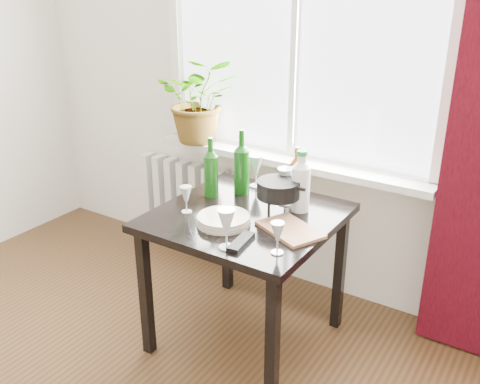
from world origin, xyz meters
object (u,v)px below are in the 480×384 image
Objects in this scene: potted_plant at (199,100)px; bottle_amber at (296,172)px; tv_remote at (241,242)px; cleaning_bottle at (301,180)px; radiator at (191,201)px; wine_bottle_right at (242,162)px; cutting_board at (290,230)px; table at (246,230)px; wine_bottle_left at (211,167)px; plate_stack at (224,220)px; wineglass_back_center at (285,186)px; fondue_pot at (278,196)px; wineglass_front_right at (226,228)px; wineglass_back_left at (256,171)px; wineglass_front_left at (186,199)px; wineglass_far_right at (278,238)px.

bottle_amber is at bearing -17.86° from potted_plant.
cleaning_bottle is at bearing 75.81° from tv_remote.
radiator is 2.24× the size of wine_bottle_right.
cleaning_bottle is at bearing 106.50° from cutting_board.
potted_plant is (-0.71, 0.58, 0.46)m from table.
wine_bottle_left is at bearing -134.88° from wine_bottle_right.
table is at bearing -52.15° from wine_bottle_right.
cleaning_bottle is 0.43m from plate_stack.
wineglass_back_center is 0.11m from fondue_pot.
table is 4.27× the size of wineglass_back_center.
radiator is at bearing 148.54° from wine_bottle_right.
radiator is 2.50× the size of cleaning_bottle.
cleaning_bottle is 0.53m from wineglass_front_right.
wineglass_back_center reaches higher than plate_stack.
wineglass_front_right is 0.62× the size of cutting_board.
wine_bottle_right is at bearing 127.85° from table.
wineglass_front_right is 0.34m from cutting_board.
plate_stack is at bearing -76.31° from wineglass_back_left.
cleaning_bottle is 2.29× the size of wineglass_front_left.
wine_bottle_left reaches higher than table.
tv_remote is at bearing -64.16° from wineglass_back_left.
radiator is 4.34× the size of wineglass_back_left.
wineglass_front_left is at bearing -104.69° from wine_bottle_right.
cleaning_bottle reaches higher than tv_remote.
fondue_pot is at bearing -20.63° from wine_bottle_right.
radiator is at bearing 156.07° from wineglass_back_center.
wineglass_far_right is at bearing -17.68° from plate_stack.
cleaning_bottle is at bearing -23.24° from radiator.
wineglass_front_left is (-0.46, -0.33, -0.09)m from cleaning_bottle.
plate_stack is (0.25, -0.25, -0.14)m from wine_bottle_left.
bottle_amber is 1.10× the size of plate_stack.
cutting_board is (0.30, 0.10, -0.01)m from plate_stack.
cleaning_bottle is 1.72× the size of tv_remote.
wine_bottle_left is at bearing -169.94° from cleaning_bottle.
wineglass_far_right is 0.79× the size of wineglass_back_left.
tv_remote is at bearing -34.93° from plate_stack.
wineglass_front_right is at bearing -88.51° from fondue_pot.
wine_bottle_left is 0.40m from fondue_pot.
bottle_amber is at bearing 90.87° from wineglass_front_right.
radiator is at bearing 136.25° from plate_stack.
tv_remote reaches higher than radiator.
wine_bottle_right reaches higher than bottle_amber.
wineglass_back_left is 0.72× the size of plate_stack.
wineglass_back_center is (0.26, -0.00, -0.08)m from wine_bottle_right.
plate_stack is 0.32m from cutting_board.
table is (0.85, -0.63, 0.27)m from radiator.
bottle_amber is 0.66m from wineglass_front_right.
wineglass_back_center reaches higher than tv_remote.
wine_bottle_right reaches higher than table.
wine_bottle_left reaches higher than wineglass_back_left.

